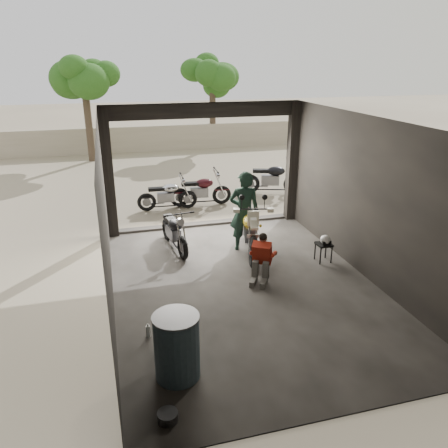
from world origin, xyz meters
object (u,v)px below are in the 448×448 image
rider (244,212)px  oil_drum (177,347)px  outside_bike_a (167,193)px  sign_post (316,157)px  left_bike (174,228)px  outside_bike_c (272,176)px  mechanic (261,260)px  helmet (325,240)px  outside_bike_b (201,188)px  stool (324,247)px  main_bike (250,227)px

rider → oil_drum: rider is taller
outside_bike_a → sign_post: size_ratio=0.65×
left_bike → outside_bike_c: outside_bike_c is taller
left_bike → mechanic: bearing=-64.5°
helmet → oil_drum: oil_drum is taller
outside_bike_b → stool: size_ratio=3.69×
main_bike → helmet: main_bike is taller
mechanic → sign_post: (2.99, 3.83, 1.11)m
rider → oil_drum: (-2.21, -3.92, -0.46)m
main_bike → oil_drum: (-2.29, -3.72, -0.16)m
outside_bike_a → outside_bike_b: (1.04, 0.14, 0.03)m
outside_bike_c → oil_drum: bearing=168.4°
main_bike → oil_drum: bearing=-108.6°
outside_bike_b → rider: size_ratio=0.86×
helmet → outside_bike_a: bearing=123.7°
left_bike → oil_drum: bearing=-107.0°
left_bike → oil_drum: (-0.66, -4.38, -0.03)m
outside_bike_b → outside_bike_c: size_ratio=0.91×
left_bike → oil_drum: size_ratio=1.58×
helmet → oil_drum: size_ratio=0.24×
oil_drum → rider: bearing=60.6°
left_bike → rider: (1.55, -0.46, 0.42)m
helmet → oil_drum: 4.63m
helmet → sign_post: bearing=70.1°
oil_drum → outside_bike_a: bearing=82.8°
rider → left_bike: bearing=-4.3°
outside_bike_b → mechanic: size_ratio=1.68×
main_bike → outside_bike_a: (-1.37, 3.55, -0.13)m
left_bike → helmet: size_ratio=6.58×
outside_bike_c → stool: bearing=-171.0°
main_bike → rider: size_ratio=1.03×
outside_bike_c → oil_drum: 9.19m
main_bike → sign_post: size_ratio=0.82×
sign_post → outside_bike_a: bearing=170.3°
outside_bike_b → helmet: 4.93m
outside_bike_a → mechanic: 5.09m
outside_bike_b → mechanic: outside_bike_b is taller
helmet → sign_post: 3.76m
stool → sign_post: 3.77m
outside_bike_a → rider: size_ratio=0.81×
outside_bike_a → outside_bike_c: 3.64m
outside_bike_a → mechanic: (1.13, -4.96, -0.03)m
outside_bike_b → oil_drum: (-1.95, -7.41, -0.06)m
main_bike → outside_bike_c: (2.19, 4.31, -0.04)m
rider → outside_bike_a: bearing=-56.8°
outside_bike_a → helmet: size_ratio=6.52×
left_bike → helmet: left_bike is taller
helmet → sign_post: (1.35, 3.35, 1.04)m
outside_bike_c → main_bike: bearing=170.7°
left_bike → outside_bike_b: (1.29, 3.03, 0.03)m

